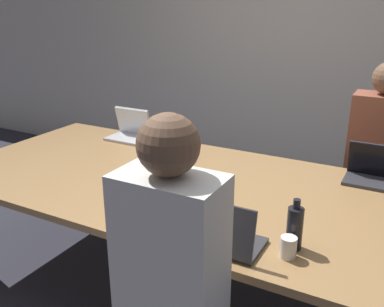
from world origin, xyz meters
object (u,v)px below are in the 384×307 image
object	(u,v)px
person_far_right	(376,169)
cup_far_left	(149,140)
person_near_midright	(171,298)
laptop_far_right	(374,171)
stapler	(140,182)
bottle_near_midright	(295,227)
laptop_near_midright	(222,235)
laptop_far_left	(130,130)
cup_near_midright	(288,247)

from	to	relation	value
person_far_right	cup_far_left	bearing A→B (deg)	-161.83
person_far_right	person_near_midright	size ratio (longest dim) A/B	0.99
laptop_far_right	stapler	xyz separation A→B (m)	(-1.20, -0.72, -0.04)
bottle_near_midright	person_far_right	bearing A→B (deg)	82.10
cup_far_left	laptop_far_right	distance (m)	1.57
person_far_right	laptop_near_midright	world-z (taller)	person_far_right
laptop_far_right	person_far_right	xyz separation A→B (m)	(-0.02, 0.44, -0.14)
bottle_near_midright	laptop_near_midright	bearing A→B (deg)	-149.70
laptop_far_right	laptop_far_left	bearing A→B (deg)	179.52
laptop_far_left	person_near_midright	xyz separation A→B (m)	(1.25, -1.45, -0.14)
stapler	person_far_right	bearing A→B (deg)	21.35
cup_far_left	person_far_right	distance (m)	1.64
laptop_far_right	laptop_near_midright	xyz separation A→B (m)	(-0.49, -1.12, 0.00)
stapler	bottle_near_midright	bearing A→B (deg)	-36.73
person_far_right	bottle_near_midright	distance (m)	1.42
person_far_right	stapler	distance (m)	1.66
laptop_near_midright	bottle_near_midright	xyz separation A→B (m)	(0.27, 0.16, 0.03)
laptop_near_midright	person_far_right	bearing A→B (deg)	-106.68
laptop_far_left	person_far_right	world-z (taller)	person_far_right
person_near_midright	stapler	xyz separation A→B (m)	(-0.64, 0.71, 0.09)
stapler	cup_near_midright	bearing A→B (deg)	-41.11
laptop_far_left	cup_near_midright	size ratio (longest dim) A/B	3.31
laptop_far_right	stapler	distance (m)	1.40
laptop_far_right	cup_near_midright	distance (m)	1.06
cup_near_midright	bottle_near_midright	distance (m)	0.10
cup_far_left	bottle_near_midright	xyz separation A→B (m)	(1.36, -0.89, 0.06)
laptop_near_midright	person_near_midright	world-z (taller)	person_near_midright
laptop_far_right	person_far_right	world-z (taller)	person_far_right
cup_far_left	cup_near_midright	distance (m)	1.67
person_near_midright	bottle_near_midright	world-z (taller)	person_near_midright
person_near_midright	cup_near_midright	bearing A→B (deg)	-131.20
cup_near_midright	laptop_near_midright	bearing A→B (deg)	-164.02
bottle_near_midright	cup_far_left	bearing A→B (deg)	146.72
person_far_right	laptop_far_left	bearing A→B (deg)	-166.69
cup_near_midright	bottle_near_midright	bearing A→B (deg)	89.95
laptop_near_midright	person_near_midright	bearing A→B (deg)	77.36
laptop_far_left	bottle_near_midright	size ratio (longest dim) A/B	1.33
cup_far_left	bottle_near_midright	size ratio (longest dim) A/B	0.39
laptop_far_right	laptop_near_midright	world-z (taller)	laptop_near_midright
laptop_near_midright	bottle_near_midright	world-z (taller)	laptop_near_midright
cup_far_left	person_far_right	xyz separation A→B (m)	(1.55, 0.51, -0.12)
cup_far_left	laptop_near_midright	size ratio (longest dim) A/B	0.28
laptop_far_left	cup_far_left	bearing A→B (deg)	-19.88
cup_far_left	stapler	size ratio (longest dim) A/B	0.60
laptop_far_left	cup_near_midright	world-z (taller)	laptop_far_left
person_near_midright	bottle_near_midright	distance (m)	0.61
person_near_midright	cup_near_midright	size ratio (longest dim) A/B	15.34
person_far_right	laptop_near_midright	distance (m)	1.63
person_far_right	stapler	bearing A→B (deg)	-135.44
laptop_far_left	person_far_right	xyz separation A→B (m)	(1.79, 0.42, -0.14)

